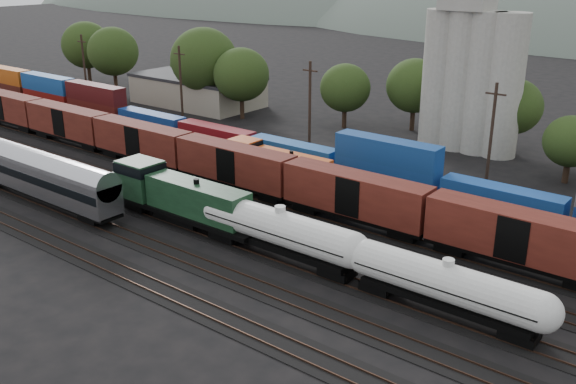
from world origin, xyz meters
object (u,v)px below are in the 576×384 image
Objects in this scene: green_locomotive at (173,194)px; orange_locomotive at (272,162)px; grain_silo at (471,65)px; tank_car_a at (280,230)px; passenger_coach at (38,173)px.

green_locomotive is 1.16× the size of orange_locomotive.
orange_locomotive is at bearing 90.23° from green_locomotive.
green_locomotive is 0.65× the size of grain_silo.
grain_silo is (-1.50, 41.00, 8.57)m from tank_car_a.
green_locomotive is 15.01m from orange_locomotive.
orange_locomotive is (-13.23, 15.00, -0.33)m from tank_car_a.
orange_locomotive is (14.82, 20.00, -0.97)m from passenger_coach.
green_locomotive is at bearing 180.00° from tank_car_a.
passenger_coach reaches higher than tank_car_a.
green_locomotive is 15.71m from passenger_coach.
grain_silo is at bearing 60.00° from passenger_coach.
tank_car_a is at bearing 0.00° from green_locomotive.
green_locomotive is 13.17m from tank_car_a.
passenger_coach is at bearing -126.54° from orange_locomotive.
passenger_coach reaches higher than orange_locomotive.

